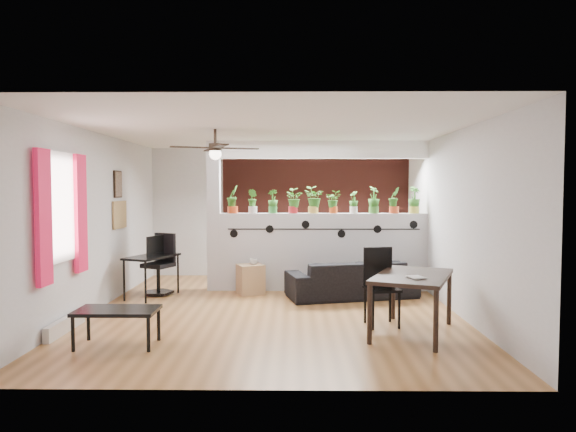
# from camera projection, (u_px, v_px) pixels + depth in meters

# --- Properties ---
(room_shell) EXTENTS (6.30, 7.10, 2.90)m
(room_shell) POSITION_uv_depth(u_px,v_px,m) (274.00, 222.00, 7.44)
(room_shell) COLOR brown
(room_shell) RESTS_ON ground
(partition_wall) EXTENTS (3.60, 0.18, 1.35)m
(partition_wall) POSITION_uv_depth(u_px,v_px,m) (323.00, 252.00, 8.96)
(partition_wall) COLOR #BCBCC1
(partition_wall) RESTS_ON ground
(ceiling_header) EXTENTS (3.60, 0.18, 0.30)m
(ceiling_header) POSITION_uv_depth(u_px,v_px,m) (323.00, 150.00, 8.87)
(ceiling_header) COLOR white
(ceiling_header) RESTS_ON room_shell
(pier_column) EXTENTS (0.22, 0.20, 2.60)m
(pier_column) POSITION_uv_depth(u_px,v_px,m) (214.00, 216.00, 8.95)
(pier_column) COLOR #BCBCC1
(pier_column) RESTS_ON ground
(brick_panel) EXTENTS (3.90, 0.05, 2.60)m
(brick_panel) POSITION_uv_depth(u_px,v_px,m) (319.00, 212.00, 10.39)
(brick_panel) COLOR #98392C
(brick_panel) RESTS_ON ground
(vine_decal) EXTENTS (3.31, 0.01, 0.30)m
(vine_decal) POSITION_uv_depth(u_px,v_px,m) (324.00, 229.00, 8.84)
(vine_decal) COLOR black
(vine_decal) RESTS_ON partition_wall
(window_assembly) EXTENTS (0.09, 1.30, 1.55)m
(window_assembly) POSITION_uv_depth(u_px,v_px,m) (61.00, 210.00, 6.26)
(window_assembly) COLOR white
(window_assembly) RESTS_ON room_shell
(baseboard_heater) EXTENTS (0.08, 1.00, 0.18)m
(baseboard_heater) POSITION_uv_depth(u_px,v_px,m) (65.00, 325.00, 6.34)
(baseboard_heater) COLOR beige
(baseboard_heater) RESTS_ON ground
(corkboard) EXTENTS (0.03, 0.60, 0.45)m
(corkboard) POSITION_uv_depth(u_px,v_px,m) (120.00, 215.00, 8.42)
(corkboard) COLOR olive
(corkboard) RESTS_ON room_shell
(framed_art) EXTENTS (0.03, 0.34, 0.44)m
(framed_art) POSITION_uv_depth(u_px,v_px,m) (118.00, 184.00, 8.34)
(framed_art) COLOR #8C7259
(framed_art) RESTS_ON room_shell
(ceiling_fan) EXTENTS (1.19, 1.19, 0.43)m
(ceiling_fan) POSITION_uv_depth(u_px,v_px,m) (215.00, 150.00, 7.10)
(ceiling_fan) COLOR black
(ceiling_fan) RESTS_ON room_shell
(potted_plant_0) EXTENTS (0.32, 0.33, 0.49)m
(potted_plant_0) POSITION_uv_depth(u_px,v_px,m) (233.00, 198.00, 8.93)
(potted_plant_0) COLOR #CA4117
(potted_plant_0) RESTS_ON partition_wall
(potted_plant_1) EXTENTS (0.26, 0.27, 0.42)m
(potted_plant_1) POSITION_uv_depth(u_px,v_px,m) (253.00, 200.00, 8.93)
(potted_plant_1) COLOR silver
(potted_plant_1) RESTS_ON partition_wall
(potted_plant_2) EXTENTS (0.27, 0.26, 0.41)m
(potted_plant_2) POSITION_uv_depth(u_px,v_px,m) (273.00, 201.00, 8.92)
(potted_plant_2) COLOR #308535
(potted_plant_2) RESTS_ON partition_wall
(potted_plant_3) EXTENTS (0.29, 0.27, 0.44)m
(potted_plant_3) POSITION_uv_depth(u_px,v_px,m) (293.00, 200.00, 8.92)
(potted_plant_3) COLOR #B31C23
(potted_plant_3) RESTS_ON partition_wall
(potted_plant_4) EXTENTS (0.29, 0.25, 0.47)m
(potted_plant_4) POSITION_uv_depth(u_px,v_px,m) (313.00, 199.00, 8.91)
(potted_plant_4) COLOR #E1B94F
(potted_plant_4) RESTS_ON partition_wall
(potted_plant_5) EXTENTS (0.20, 0.17, 0.40)m
(potted_plant_5) POSITION_uv_depth(u_px,v_px,m) (333.00, 201.00, 8.91)
(potted_plant_5) COLOR #D44F18
(potted_plant_5) RESTS_ON partition_wall
(potted_plant_6) EXTENTS (0.22, 0.24, 0.38)m
(potted_plant_6) POSITION_uv_depth(u_px,v_px,m) (354.00, 202.00, 8.91)
(potted_plant_6) COLOR white
(potted_plant_6) RESTS_ON partition_wall
(potted_plant_7) EXTENTS (0.29, 0.31, 0.47)m
(potted_plant_7) POSITION_uv_depth(u_px,v_px,m) (374.00, 199.00, 8.90)
(potted_plant_7) COLOR #488F34
(potted_plant_7) RESTS_ON partition_wall
(potted_plant_8) EXTENTS (0.30, 0.28, 0.46)m
(potted_plant_8) POSITION_uv_depth(u_px,v_px,m) (394.00, 199.00, 8.90)
(potted_plant_8) COLOR #D24821
(potted_plant_8) RESTS_ON partition_wall
(potted_plant_9) EXTENTS (0.30, 0.28, 0.47)m
(potted_plant_9) POSITION_uv_depth(u_px,v_px,m) (414.00, 199.00, 8.89)
(potted_plant_9) COLOR #CACA47
(potted_plant_9) RESTS_ON partition_wall
(sofa) EXTENTS (2.11, 1.22, 0.58)m
(sofa) POSITION_uv_depth(u_px,v_px,m) (352.00, 280.00, 8.39)
(sofa) COLOR black
(sofa) RESTS_ON ground
(cube_shelf) EXTENTS (0.52, 0.50, 0.50)m
(cube_shelf) POSITION_uv_depth(u_px,v_px,m) (251.00, 279.00, 8.64)
(cube_shelf) COLOR #A57F57
(cube_shelf) RESTS_ON ground
(cup) EXTENTS (0.17, 0.17, 0.10)m
(cup) POSITION_uv_depth(u_px,v_px,m) (253.00, 261.00, 8.63)
(cup) COLOR gray
(cup) RESTS_ON cube_shelf
(computer_desk) EXTENTS (0.81, 1.06, 0.68)m
(computer_desk) POSITION_uv_depth(u_px,v_px,m) (152.00, 260.00, 8.39)
(computer_desk) COLOR black
(computer_desk) RESTS_ON ground
(monitor) EXTENTS (0.31, 0.15, 0.17)m
(monitor) POSITION_uv_depth(u_px,v_px,m) (154.00, 249.00, 8.54)
(monitor) COLOR black
(monitor) RESTS_ON computer_desk
(office_chair) EXTENTS (0.56, 0.56, 1.00)m
(office_chair) POSITION_uv_depth(u_px,v_px,m) (161.00, 268.00, 8.62)
(office_chair) COLOR black
(office_chair) RESTS_ON ground
(dining_table) EXTENTS (1.27, 1.55, 0.73)m
(dining_table) POSITION_uv_depth(u_px,v_px,m) (412.00, 281.00, 6.25)
(dining_table) COLOR black
(dining_table) RESTS_ON ground
(book) EXTENTS (0.21, 0.25, 0.02)m
(book) POSITION_uv_depth(u_px,v_px,m) (410.00, 278.00, 5.95)
(book) COLOR gray
(book) RESTS_ON dining_table
(folding_chair) EXTENTS (0.46, 0.46, 1.00)m
(folding_chair) POSITION_uv_depth(u_px,v_px,m) (380.00, 279.00, 6.70)
(folding_chair) COLOR black
(folding_chair) RESTS_ON ground
(coffee_table) EXTENTS (0.91, 0.50, 0.42)m
(coffee_table) POSITION_uv_depth(u_px,v_px,m) (117.00, 313.00, 5.77)
(coffee_table) COLOR black
(coffee_table) RESTS_ON ground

